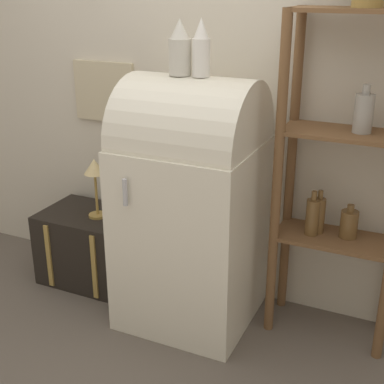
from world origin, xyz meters
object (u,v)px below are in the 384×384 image
desk_lamp (95,173)px  suitcase_trunk (92,246)px  refrigerator (192,199)px  vase_center (201,49)px  vase_left (180,49)px

desk_lamp → suitcase_trunk: bearing=165.1°
suitcase_trunk → desk_lamp: (0.07, -0.02, 0.51)m
refrigerator → vase_center: bearing=-7.6°
vase_left → desk_lamp: size_ratio=0.73×
refrigerator → vase_center: (0.05, -0.01, 0.78)m
refrigerator → suitcase_trunk: refrigerator is taller
refrigerator → suitcase_trunk: size_ratio=2.26×
vase_center → desk_lamp: 1.04m
vase_center → desk_lamp: size_ratio=0.75×
suitcase_trunk → refrigerator: bearing=-6.5°
refrigerator → desk_lamp: (-0.66, 0.06, 0.03)m
refrigerator → desk_lamp: bearing=174.5°
refrigerator → suitcase_trunk: 0.88m
suitcase_trunk → desk_lamp: bearing=-14.9°
vase_left → vase_center: vase_center is taller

